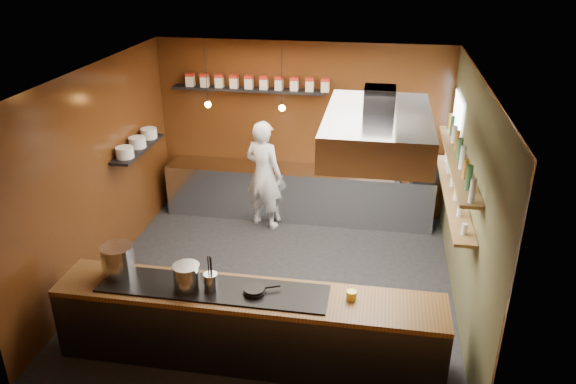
% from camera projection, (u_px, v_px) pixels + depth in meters
% --- Properties ---
extents(floor, '(5.00, 5.00, 0.00)m').
position_uv_depth(floor, '(275.00, 283.00, 8.05)').
color(floor, black).
rests_on(floor, ground).
extents(back_wall, '(5.00, 0.00, 5.00)m').
position_uv_depth(back_wall, '(302.00, 130.00, 9.67)').
color(back_wall, '#3F1F0B').
rests_on(back_wall, ground).
extents(left_wall, '(0.00, 5.00, 5.00)m').
position_uv_depth(left_wall, '(98.00, 175.00, 7.81)').
color(left_wall, '#3F1F0B').
rests_on(left_wall, ground).
extents(right_wall, '(0.00, 5.00, 5.00)m').
position_uv_depth(right_wall, '(469.00, 201.00, 7.04)').
color(right_wall, brown).
rests_on(right_wall, ground).
extents(ceiling, '(5.00, 5.00, 0.00)m').
position_uv_depth(ceiling, '(273.00, 75.00, 6.81)').
color(ceiling, silver).
rests_on(ceiling, back_wall).
extents(window_pane, '(0.00, 1.00, 1.00)m').
position_uv_depth(window_pane, '(456.00, 129.00, 8.41)').
color(window_pane, white).
rests_on(window_pane, right_wall).
extents(prep_counter, '(4.60, 0.65, 0.90)m').
position_uv_depth(prep_counter, '(298.00, 193.00, 9.81)').
color(prep_counter, silver).
rests_on(prep_counter, floor).
extents(pass_counter, '(4.40, 0.72, 0.94)m').
position_uv_depth(pass_counter, '(248.00, 326.00, 6.42)').
color(pass_counter, '#38383D').
rests_on(pass_counter, floor).
extents(tin_shelf, '(2.60, 0.26, 0.04)m').
position_uv_depth(tin_shelf, '(248.00, 90.00, 9.40)').
color(tin_shelf, black).
rests_on(tin_shelf, back_wall).
extents(plate_shelf, '(0.30, 1.40, 0.04)m').
position_uv_depth(plate_shelf, '(138.00, 148.00, 8.66)').
color(plate_shelf, black).
rests_on(plate_shelf, left_wall).
extents(bottle_shelf_upper, '(0.26, 2.80, 0.04)m').
position_uv_depth(bottle_shelf_upper, '(458.00, 161.00, 7.17)').
color(bottle_shelf_upper, olive).
rests_on(bottle_shelf_upper, right_wall).
extents(bottle_shelf_lower, '(0.26, 2.80, 0.04)m').
position_uv_depth(bottle_shelf_lower, '(453.00, 194.00, 7.36)').
color(bottle_shelf_lower, olive).
rests_on(bottle_shelf_lower, right_wall).
extents(extractor_hood, '(1.20, 2.00, 0.72)m').
position_uv_depth(extractor_hood, '(377.00, 129.00, 6.46)').
color(extractor_hood, '#38383D').
rests_on(extractor_hood, ceiling).
extents(pendant_left, '(0.10, 0.10, 0.95)m').
position_uv_depth(pendant_left, '(208.00, 101.00, 8.90)').
color(pendant_left, black).
rests_on(pendant_left, ceiling).
extents(pendant_right, '(0.10, 0.10, 0.95)m').
position_uv_depth(pendant_right, '(282.00, 105.00, 8.72)').
color(pendant_right, black).
rests_on(pendant_right, ceiling).
extents(storage_tins, '(2.43, 0.13, 0.22)m').
position_uv_depth(storage_tins, '(257.00, 82.00, 9.32)').
color(storage_tins, beige).
rests_on(storage_tins, tin_shelf).
extents(plate_stacks, '(0.26, 1.16, 0.16)m').
position_uv_depth(plate_stacks, '(137.00, 142.00, 8.62)').
color(plate_stacks, silver).
rests_on(plate_stacks, plate_shelf).
extents(bottles, '(0.06, 2.66, 0.24)m').
position_uv_depth(bottles, '(459.00, 150.00, 7.11)').
color(bottles, silver).
rests_on(bottles, bottle_shelf_upper).
extents(wine_glasses, '(0.07, 2.37, 0.13)m').
position_uv_depth(wine_glasses, '(454.00, 188.00, 7.32)').
color(wine_glasses, silver).
rests_on(wine_glasses, bottle_shelf_lower).
extents(stockpot_large, '(0.44, 0.44, 0.37)m').
position_uv_depth(stockpot_large, '(118.00, 260.00, 6.47)').
color(stockpot_large, silver).
rests_on(stockpot_large, pass_counter).
extents(stockpot_small, '(0.35, 0.35, 0.28)m').
position_uv_depth(stockpot_small, '(187.00, 276.00, 6.24)').
color(stockpot_small, '#B2B4B9').
rests_on(stockpot_small, pass_counter).
extents(utensil_crock, '(0.19, 0.19, 0.20)m').
position_uv_depth(utensil_crock, '(211.00, 282.00, 6.21)').
color(utensil_crock, '#B3B5BA').
rests_on(utensil_crock, pass_counter).
extents(frying_pan, '(0.40, 0.25, 0.06)m').
position_uv_depth(frying_pan, '(255.00, 291.00, 6.18)').
color(frying_pan, black).
rests_on(frying_pan, pass_counter).
extents(butter_jar, '(0.14, 0.14, 0.10)m').
position_uv_depth(butter_jar, '(351.00, 295.00, 6.10)').
color(butter_jar, yellow).
rests_on(butter_jar, pass_counter).
extents(espresso_machine, '(0.45, 0.43, 0.41)m').
position_uv_depth(espresso_machine, '(425.00, 166.00, 9.21)').
color(espresso_machine, black).
rests_on(espresso_machine, prep_counter).
extents(chef, '(0.80, 0.66, 1.86)m').
position_uv_depth(chef, '(264.00, 175.00, 9.31)').
color(chef, white).
rests_on(chef, floor).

